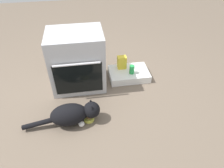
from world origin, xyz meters
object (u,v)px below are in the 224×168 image
food_bowl (89,118)px  oven (77,61)px  pantry_cabinet (129,74)px  snack_bag (122,62)px  soda_can (132,69)px  cat (73,114)px

food_bowl → oven: bearing=96.4°
pantry_cabinet → snack_bag: bearing=133.2°
food_bowl → snack_bag: (0.52, 0.79, 0.17)m
pantry_cabinet → soda_can: 0.13m
pantry_cabinet → snack_bag: snack_bag is taller
cat → soda_can: bearing=36.0°
pantry_cabinet → food_bowl: (-0.61, -0.70, -0.03)m
snack_bag → oven: bearing=-167.2°
snack_bag → soda_can: size_ratio=1.50×
pantry_cabinet → snack_bag: size_ratio=2.99×
pantry_cabinet → food_bowl: 0.92m
snack_bag → pantry_cabinet: bearing=-46.8°
oven → pantry_cabinet: (0.68, 0.04, -0.32)m
food_bowl → soda_can: bearing=45.5°
oven → snack_bag: (0.59, 0.13, -0.18)m
cat → oven: bearing=79.2°
food_bowl → pantry_cabinet: bearing=49.0°
food_bowl → cat: cat is taller
cat → snack_bag: size_ratio=4.59×
pantry_cabinet → soda_can: size_ratio=4.49×
snack_bag → food_bowl: bearing=-123.5°
soda_can → oven: bearing=179.1°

